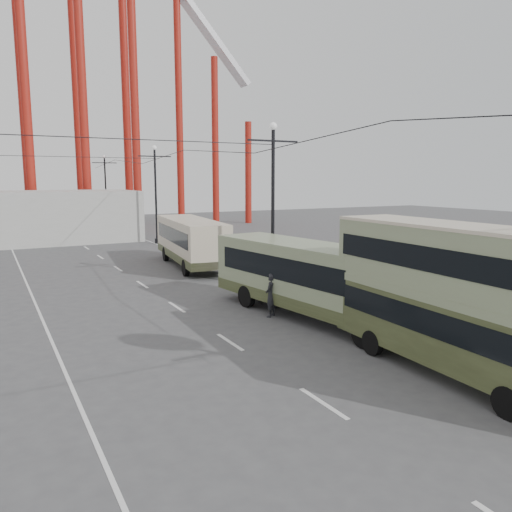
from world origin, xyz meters
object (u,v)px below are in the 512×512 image
single_decker_green (315,278)px  double_decker_bus (453,292)px  pedestrian (271,295)px  single_decker_cream (191,240)px

single_decker_green → double_decker_bus: bearing=-97.3°
double_decker_bus → pedestrian: 8.88m
double_decker_bus → single_decker_green: size_ratio=0.75×
double_decker_bus → single_decker_green: 7.35m
double_decker_bus → single_decker_cream: (0.07, 22.74, -0.81)m
double_decker_bus → single_decker_cream: size_ratio=0.82×
single_decker_cream → pedestrian: bearing=-89.6°
double_decker_bus → single_decker_cream: bearing=91.7°
double_decker_bus → single_decker_cream: 22.75m
double_decker_bus → single_decker_cream: double_decker_bus is taller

